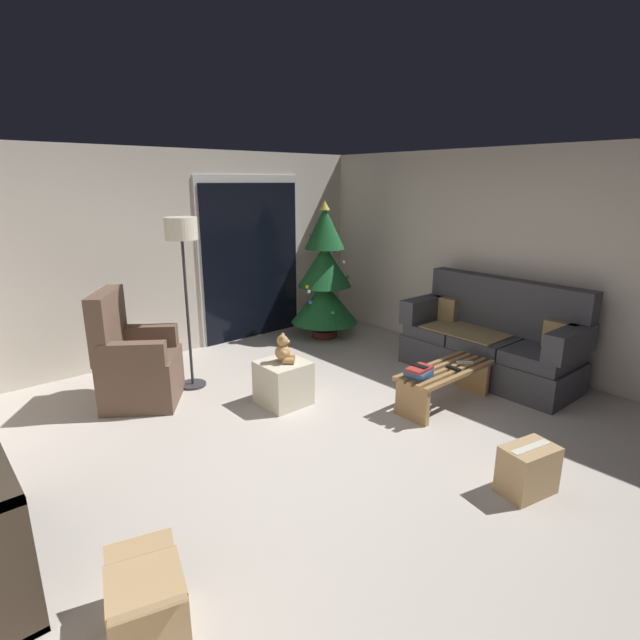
{
  "coord_description": "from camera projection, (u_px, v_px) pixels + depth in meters",
  "views": [
    {
      "loc": [
        -2.55,
        -2.72,
        2.13
      ],
      "look_at": [
        0.4,
        0.7,
        0.85
      ],
      "focal_mm": 27.71,
      "sensor_mm": 36.0,
      "label": 1
    }
  ],
  "objects": [
    {
      "name": "ground_plane",
      "position": [
        338.0,
        442.0,
        4.16
      ],
      "size": [
        7.0,
        7.0,
        0.0
      ],
      "primitive_type": "plane",
      "color": "#BCB2A8"
    },
    {
      "name": "wall_back",
      "position": [
        170.0,
        255.0,
        6.05
      ],
      "size": [
        5.72,
        0.12,
        2.5
      ],
      "primitive_type": "cube",
      "color": "beige",
      "rests_on": "ground"
    },
    {
      "name": "wall_right",
      "position": [
        523.0,
        261.0,
        5.62
      ],
      "size": [
        0.12,
        6.0,
        2.5
      ],
      "primitive_type": "cube",
      "color": "beige",
      "rests_on": "ground"
    },
    {
      "name": "patio_door_frame",
      "position": [
        251.0,
        259.0,
        6.75
      ],
      "size": [
        1.6,
        0.02,
        2.2
      ],
      "primitive_type": "cube",
      "color": "silver",
      "rests_on": "ground"
    },
    {
      "name": "patio_door_glass",
      "position": [
        252.0,
        262.0,
        6.75
      ],
      "size": [
        1.5,
        0.02,
        2.1
      ],
      "primitive_type": "cube",
      "color": "black",
      "rests_on": "ground"
    },
    {
      "name": "couch",
      "position": [
        491.0,
        341.0,
        5.51
      ],
      "size": [
        0.81,
        1.95,
        1.08
      ],
      "color": "#3D3D42",
      "rests_on": "ground"
    },
    {
      "name": "coffee_table",
      "position": [
        445.0,
        380.0,
        4.8
      ],
      "size": [
        1.1,
        0.4,
        0.38
      ],
      "color": "#9E7547",
      "rests_on": "ground"
    },
    {
      "name": "remote_silver",
      "position": [
        427.0,
        369.0,
        4.72
      ],
      "size": [
        0.08,
        0.16,
        0.02
      ],
      "primitive_type": "cube",
      "rotation": [
        0.0,
        0.0,
        6.06
      ],
      "color": "#ADADB2",
      "rests_on": "coffee_table"
    },
    {
      "name": "remote_black",
      "position": [
        453.0,
        368.0,
        4.74
      ],
      "size": [
        0.06,
        0.16,
        0.02
      ],
      "primitive_type": "cube",
      "rotation": [
        0.0,
        0.0,
        3.05
      ],
      "color": "black",
      "rests_on": "coffee_table"
    },
    {
      "name": "remote_white",
      "position": [
        465.0,
        363.0,
        4.88
      ],
      "size": [
        0.14,
        0.14,
        0.02
      ],
      "primitive_type": "cube",
      "rotation": [
        0.0,
        0.0,
        0.75
      ],
      "color": "silver",
      "rests_on": "coffee_table"
    },
    {
      "name": "book_stack",
      "position": [
        419.0,
        372.0,
        4.53
      ],
      "size": [
        0.27,
        0.24,
        0.1
      ],
      "color": "#285684",
      "rests_on": "coffee_table"
    },
    {
      "name": "cell_phone",
      "position": [
        420.0,
        366.0,
        4.54
      ],
      "size": [
        0.08,
        0.15,
        0.01
      ],
      "primitive_type": "cube",
      "rotation": [
        0.0,
        0.0,
        0.06
      ],
      "color": "black",
      "rests_on": "book_stack"
    },
    {
      "name": "christmas_tree",
      "position": [
        325.0,
        279.0,
        6.76
      ],
      "size": [
        0.93,
        0.93,
        1.87
      ],
      "color": "#4C1E19",
      "rests_on": "ground"
    },
    {
      "name": "armchair",
      "position": [
        135.0,
        364.0,
        4.82
      ],
      "size": [
        0.96,
        0.95,
        1.13
      ],
      "color": "brown",
      "rests_on": "ground"
    },
    {
      "name": "floor_lamp",
      "position": [
        182.0,
        246.0,
        4.91
      ],
      "size": [
        0.32,
        0.32,
        1.78
      ],
      "color": "#2D2D30",
      "rests_on": "ground"
    },
    {
      "name": "ottoman",
      "position": [
        283.0,
        383.0,
        4.84
      ],
      "size": [
        0.44,
        0.44,
        0.43
      ],
      "primitive_type": "cube",
      "color": "beige",
      "rests_on": "ground"
    },
    {
      "name": "teddy_bear_honey",
      "position": [
        284.0,
        350.0,
        4.75
      ],
      "size": [
        0.22,
        0.21,
        0.29
      ],
      "color": "tan",
      "rests_on": "ottoman"
    },
    {
      "name": "cardboard_box_open_near_shelf",
      "position": [
        147.0,
        605.0,
        2.37
      ],
      "size": [
        0.46,
        0.59,
        0.36
      ],
      "color": "tan",
      "rests_on": "ground"
    },
    {
      "name": "cardboard_box_taped_mid_floor",
      "position": [
        528.0,
        470.0,
        3.45
      ],
      "size": [
        0.43,
        0.33,
        0.36
      ],
      "color": "tan",
      "rests_on": "ground"
    }
  ]
}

